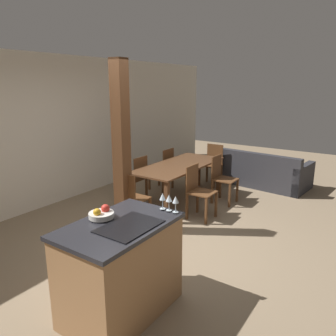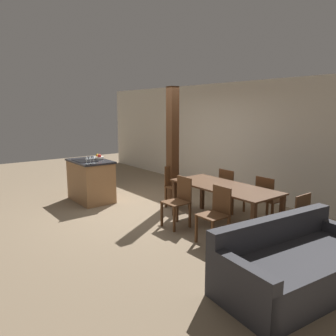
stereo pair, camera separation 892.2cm
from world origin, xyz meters
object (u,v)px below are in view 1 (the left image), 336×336
at_px(dining_chair_far_right, 164,168).
at_px(wine_glass_middle, 169,199).
at_px(dining_chair_foot_end, 212,164).
at_px(timber_post, 121,149).
at_px(dining_table, 179,169).
at_px(dining_chair_far_left, 136,178).
at_px(wine_glass_near, 176,200).
at_px(dining_chair_near_right, 222,178).
at_px(fruit_bowl, 102,214).
at_px(couch, 260,172).
at_px(wine_glass_far, 163,197).
at_px(dining_chair_head_end, 131,198).
at_px(kitchen_island, 121,269).
at_px(dining_chair_near_left, 198,190).

bearing_deg(dining_chair_far_right, wine_glass_middle, 35.80).
distance_m(dining_chair_foot_end, timber_post, 3.00).
relative_size(dining_table, dining_chair_far_left, 2.28).
relative_size(wine_glass_near, dining_chair_near_right, 0.19).
bearing_deg(fruit_bowl, wine_glass_near, -45.25).
xyz_separation_m(wine_glass_near, timber_post, (0.92, 1.53, 0.19)).
height_order(dining_chair_near_right, couch, dining_chair_near_right).
bearing_deg(wine_glass_middle, wine_glass_far, 90.00).
height_order(dining_chair_far_right, timber_post, timber_post).
distance_m(dining_chair_head_end, couch, 3.48).
bearing_deg(kitchen_island, wine_glass_far, -15.44).
bearing_deg(wine_glass_near, dining_chair_foot_end, 21.44).
distance_m(dining_table, timber_post, 1.64).
xyz_separation_m(wine_glass_near, wine_glass_far, (0.00, 0.16, 0.00)).
relative_size(wine_glass_far, couch, 0.08).
relative_size(kitchen_island, dining_chair_far_right, 1.29).
bearing_deg(dining_chair_far_right, wine_glass_far, 34.77).
relative_size(kitchen_island, fruit_bowl, 4.76).
relative_size(wine_glass_far, dining_chair_near_left, 0.19).
relative_size(wine_glass_middle, couch, 0.08).
bearing_deg(timber_post, dining_chair_near_left, -33.21).
height_order(fruit_bowl, wine_glass_near, wine_glass_near).
height_order(kitchen_island, timber_post, timber_post).
bearing_deg(dining_chair_head_end, dining_chair_near_left, -125.73).
bearing_deg(couch, dining_chair_far_right, 50.47).
bearing_deg(dining_chair_far_right, timber_post, 17.84).
distance_m(fruit_bowl, dining_table, 3.13).
xyz_separation_m(fruit_bowl, dining_chair_foot_end, (4.32, 0.99, -0.51)).
bearing_deg(dining_chair_foot_end, dining_chair_far_left, -109.96).
bearing_deg(wine_glass_middle, timber_post, 57.59).
distance_m(dining_chair_near_right, dining_chair_far_right, 1.33).
relative_size(dining_chair_near_left, couch, 0.42).
height_order(fruit_bowl, timber_post, timber_post).
distance_m(dining_chair_near_right, dining_chair_far_left, 1.61).
height_order(wine_glass_near, dining_chair_far_right, wine_glass_near).
height_order(wine_glass_far, dining_chair_far_right, wine_glass_far).
relative_size(wine_glass_near, timber_post, 0.07).
distance_m(wine_glass_far, couch, 4.51).
relative_size(dining_chair_near_left, dining_chair_foot_end, 1.00).
distance_m(wine_glass_near, wine_glass_far, 0.16).
distance_m(wine_glass_middle, dining_chair_head_end, 1.87).
bearing_deg(dining_chair_near_right, timber_post, 160.54).
bearing_deg(timber_post, fruit_bowl, -144.43).
bearing_deg(dining_chair_near_left, wine_glass_near, -157.21).
xyz_separation_m(fruit_bowl, dining_chair_near_right, (3.40, 0.32, -0.51)).
xyz_separation_m(wine_glass_far, dining_chair_near_right, (2.89, 0.68, -0.60)).
xyz_separation_m(wine_glass_near, dining_chair_far_right, (2.89, 2.17, -0.60)).
bearing_deg(dining_chair_near_right, wine_glass_middle, -165.35).
xyz_separation_m(wine_glass_middle, wine_glass_far, (0.00, 0.08, 0.00)).
height_order(dining_chair_near_left, dining_chair_head_end, same).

